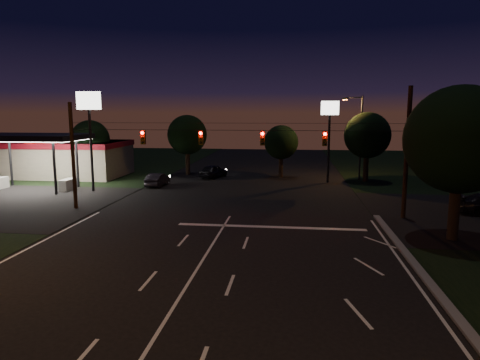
% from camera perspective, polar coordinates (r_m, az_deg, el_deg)
% --- Properties ---
extents(ground, '(140.00, 140.00, 0.00)m').
position_cam_1_polar(ground, '(17.24, -8.51, -15.91)').
color(ground, black).
rests_on(ground, ground).
extents(stop_bar, '(12.00, 0.50, 0.01)m').
position_cam_1_polar(stop_bar, '(27.53, 4.08, -6.26)').
color(stop_bar, silver).
rests_on(stop_bar, ground).
extents(utility_pole_right, '(0.30, 0.30, 9.00)m').
position_cam_1_polar(utility_pole_right, '(31.82, 20.89, -4.76)').
color(utility_pole_right, black).
rests_on(utility_pole_right, ground).
extents(utility_pole_left, '(0.28, 0.28, 8.00)m').
position_cam_1_polar(utility_pole_left, '(34.95, -21.01, -3.57)').
color(utility_pole_left, black).
rests_on(utility_pole_left, ground).
extents(signal_span, '(24.00, 0.40, 1.56)m').
position_cam_1_polar(signal_span, '(30.36, -1.14, 5.72)').
color(signal_span, black).
rests_on(signal_span, ground).
extents(gas_station, '(14.20, 16.10, 5.25)m').
position_cam_1_polar(gas_station, '(52.67, -22.81, 2.99)').
color(gas_station, gray).
rests_on(gas_station, ground).
extents(pole_sign_left_near, '(2.20, 0.30, 9.10)m').
position_cam_1_polar(pole_sign_left_near, '(41.33, -19.45, 8.12)').
color(pole_sign_left_near, black).
rests_on(pole_sign_left_near, ground).
extents(pole_sign_right, '(1.80, 0.30, 8.40)m').
position_cam_1_polar(pole_sign_right, '(45.19, 11.85, 7.53)').
color(pole_sign_right, black).
rests_on(pole_sign_right, ground).
extents(street_light_right_far, '(2.20, 0.35, 9.00)m').
position_cam_1_polar(street_light_right_far, '(47.58, 15.52, 6.25)').
color(street_light_right_far, black).
rests_on(street_light_right_far, ground).
extents(tree_right_near, '(6.00, 6.00, 8.76)m').
position_cam_1_polar(tree_right_near, '(26.86, 27.17, 4.68)').
color(tree_right_near, black).
rests_on(tree_right_near, ground).
extents(tree_far_a, '(4.20, 4.20, 6.42)m').
position_cam_1_polar(tree_far_a, '(50.46, -19.25, 5.09)').
color(tree_far_a, black).
rests_on(tree_far_a, ground).
extents(tree_far_b, '(4.60, 4.60, 6.98)m').
position_cam_1_polar(tree_far_b, '(50.75, -7.00, 5.95)').
color(tree_far_b, black).
rests_on(tree_far_b, ground).
extents(tree_far_c, '(3.80, 3.80, 5.86)m').
position_cam_1_polar(tree_far_c, '(48.27, 5.53, 4.97)').
color(tree_far_c, black).
rests_on(tree_far_c, ground).
extents(tree_far_d, '(4.80, 4.80, 7.30)m').
position_cam_1_polar(tree_far_d, '(46.86, 16.61, 5.66)').
color(tree_far_d, black).
rests_on(tree_far_d, ground).
extents(tree_far_e, '(4.00, 4.00, 6.18)m').
position_cam_1_polar(tree_far_e, '(46.95, 26.67, 4.22)').
color(tree_far_e, black).
rests_on(tree_far_e, ground).
extents(car_oncoming_a, '(2.97, 4.64, 1.47)m').
position_cam_1_polar(car_oncoming_a, '(48.13, -3.60, 1.20)').
color(car_oncoming_a, black).
rests_on(car_oncoming_a, ground).
extents(car_oncoming_b, '(1.47, 3.93, 1.28)m').
position_cam_1_polar(car_oncoming_b, '(43.28, -10.94, 0.05)').
color(car_oncoming_b, black).
rests_on(car_oncoming_b, ground).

